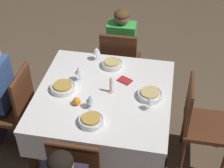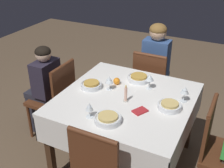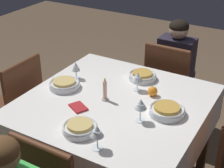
{
  "view_description": "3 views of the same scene",
  "coord_description": "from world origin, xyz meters",
  "px_view_note": "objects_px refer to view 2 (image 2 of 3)",
  "views": [
    {
      "loc": [
        0.48,
        -2.18,
        2.65
      ],
      "look_at": [
        0.07,
        0.01,
        0.86
      ],
      "focal_mm": 55.0,
      "sensor_mm": 36.0,
      "label": 1
    },
    {
      "loc": [
        1.96,
        0.85,
        2.05
      ],
      "look_at": [
        0.09,
        -0.1,
        0.91
      ],
      "focal_mm": 45.0,
      "sensor_mm": 36.0,
      "label": 2
    },
    {
      "loc": [
        -0.95,
        1.67,
        1.91
      ],
      "look_at": [
        0.03,
        -0.01,
        0.86
      ],
      "focal_mm": 55.0,
      "sensor_mm": 36.0,
      "label": 3
    }
  ],
  "objects_px": {
    "chair_north": "(220,148)",
    "bowl_west": "(139,78)",
    "chair_south": "(56,96)",
    "candle_centerpiece": "(126,95)",
    "person_adult_denim": "(157,64)",
    "chair_west": "(151,82)",
    "wine_glass_east": "(89,107)",
    "bowl_south": "(91,85)",
    "orange_fruit": "(117,81)",
    "dining_table": "(126,106)",
    "person_child_dark": "(43,87)",
    "bowl_north": "(170,105)",
    "napkin_red_folded": "(140,111)",
    "wine_glass_west": "(150,78)",
    "wine_glass_north": "(185,91)",
    "wine_glass_south": "(109,80)",
    "bowl_east": "(108,119)"
  },
  "relations": [
    {
      "from": "chair_north",
      "to": "bowl_west",
      "type": "height_order",
      "value": "chair_north"
    },
    {
      "from": "chair_south",
      "to": "candle_centerpiece",
      "type": "relative_size",
      "value": 5.6
    },
    {
      "from": "person_adult_denim",
      "to": "chair_north",
      "type": "bearing_deg",
      "value": 131.81
    },
    {
      "from": "chair_west",
      "to": "wine_glass_east",
      "type": "bearing_deg",
      "value": 85.9
    },
    {
      "from": "chair_south",
      "to": "bowl_south",
      "type": "distance_m",
      "value": 0.56
    },
    {
      "from": "bowl_south",
      "to": "person_adult_denim",
      "type": "bearing_deg",
      "value": 161.81
    },
    {
      "from": "chair_west",
      "to": "orange_fruit",
      "type": "distance_m",
      "value": 0.74
    },
    {
      "from": "dining_table",
      "to": "person_child_dark",
      "type": "bearing_deg",
      "value": -93.86
    },
    {
      "from": "person_child_dark",
      "to": "bowl_north",
      "type": "height_order",
      "value": "person_child_dark"
    },
    {
      "from": "candle_centerpiece",
      "to": "napkin_red_folded",
      "type": "height_order",
      "value": "candle_centerpiece"
    },
    {
      "from": "person_child_dark",
      "to": "wine_glass_west",
      "type": "bearing_deg",
      "value": 98.84
    },
    {
      "from": "bowl_south",
      "to": "wine_glass_east",
      "type": "xyz_separation_m",
      "value": [
        0.42,
        0.23,
        0.06
      ]
    },
    {
      "from": "wine_glass_north",
      "to": "chair_north",
      "type": "bearing_deg",
      "value": 66.84
    },
    {
      "from": "wine_glass_west",
      "to": "napkin_red_folded",
      "type": "height_order",
      "value": "wine_glass_west"
    },
    {
      "from": "bowl_north",
      "to": "wine_glass_east",
      "type": "xyz_separation_m",
      "value": [
        0.4,
        -0.53,
        0.06
      ]
    },
    {
      "from": "chair_west",
      "to": "wine_glass_south",
      "type": "relative_size",
      "value": 6.66
    },
    {
      "from": "wine_glass_west",
      "to": "napkin_red_folded",
      "type": "bearing_deg",
      "value": 9.64
    },
    {
      "from": "person_adult_denim",
      "to": "person_child_dark",
      "type": "distance_m",
      "value": 1.35
    },
    {
      "from": "chair_north",
      "to": "wine_glass_north",
      "type": "bearing_deg",
      "value": 66.84
    },
    {
      "from": "wine_glass_north",
      "to": "orange_fruit",
      "type": "height_order",
      "value": "wine_glass_north"
    },
    {
      "from": "bowl_south",
      "to": "orange_fruit",
      "type": "bearing_deg",
      "value": 131.56
    },
    {
      "from": "bowl_west",
      "to": "candle_centerpiece",
      "type": "height_order",
      "value": "candle_centerpiece"
    },
    {
      "from": "wine_glass_west",
      "to": "bowl_north",
      "type": "bearing_deg",
      "value": 47.94
    },
    {
      "from": "wine_glass_north",
      "to": "bowl_east",
      "type": "xyz_separation_m",
      "value": [
        0.56,
        -0.45,
        -0.08
      ]
    },
    {
      "from": "bowl_east",
      "to": "napkin_red_folded",
      "type": "relative_size",
      "value": 1.48
    },
    {
      "from": "chair_north",
      "to": "person_child_dark",
      "type": "xyz_separation_m",
      "value": [
        -0.06,
        -1.86,
        0.08
      ]
    },
    {
      "from": "person_adult_denim",
      "to": "person_child_dark",
      "type": "relative_size",
      "value": 1.11
    },
    {
      "from": "chair_south",
      "to": "orange_fruit",
      "type": "distance_m",
      "value": 0.73
    },
    {
      "from": "bowl_north",
      "to": "candle_centerpiece",
      "type": "height_order",
      "value": "candle_centerpiece"
    },
    {
      "from": "person_adult_denim",
      "to": "candle_centerpiece",
      "type": "relative_size",
      "value": 7.32
    },
    {
      "from": "chair_south",
      "to": "orange_fruit",
      "type": "relative_size",
      "value": 13.61
    },
    {
      "from": "wine_glass_east",
      "to": "bowl_west",
      "type": "bearing_deg",
      "value": 171.42
    },
    {
      "from": "person_child_dark",
      "to": "orange_fruit",
      "type": "distance_m",
      "value": 0.86
    },
    {
      "from": "bowl_west",
      "to": "orange_fruit",
      "type": "distance_m",
      "value": 0.23
    },
    {
      "from": "wine_glass_west",
      "to": "wine_glass_east",
      "type": "bearing_deg",
      "value": -22.06
    },
    {
      "from": "dining_table",
      "to": "wine_glass_north",
      "type": "bearing_deg",
      "value": 109.24
    },
    {
      "from": "bowl_west",
      "to": "napkin_red_folded",
      "type": "height_order",
      "value": "bowl_west"
    },
    {
      "from": "wine_glass_south",
      "to": "person_child_dark",
      "type": "bearing_deg",
      "value": -90.36
    },
    {
      "from": "wine_glass_south",
      "to": "wine_glass_east",
      "type": "height_order",
      "value": "wine_glass_south"
    },
    {
      "from": "bowl_west",
      "to": "bowl_east",
      "type": "height_order",
      "value": "same"
    },
    {
      "from": "person_child_dark",
      "to": "bowl_north",
      "type": "relative_size",
      "value": 5.25
    },
    {
      "from": "person_child_dark",
      "to": "candle_centerpiece",
      "type": "height_order",
      "value": "person_child_dark"
    },
    {
      "from": "chair_north",
      "to": "wine_glass_west",
      "type": "height_order",
      "value": "wine_glass_west"
    },
    {
      "from": "person_adult_denim",
      "to": "wine_glass_north",
      "type": "relative_size",
      "value": 8.19
    },
    {
      "from": "person_child_dark",
      "to": "bowl_south",
      "type": "bearing_deg",
      "value": 85.94
    },
    {
      "from": "chair_south",
      "to": "wine_glass_east",
      "type": "height_order",
      "value": "chair_south"
    },
    {
      "from": "bowl_west",
      "to": "wine_glass_south",
      "type": "distance_m",
      "value": 0.35
    },
    {
      "from": "wine_glass_east",
      "to": "chair_north",
      "type": "bearing_deg",
      "value": 112.43
    },
    {
      "from": "bowl_west",
      "to": "orange_fruit",
      "type": "xyz_separation_m",
      "value": [
        0.17,
        -0.16,
        0.01
      ]
    },
    {
      "from": "candle_centerpiece",
      "to": "wine_glass_south",
      "type": "bearing_deg",
      "value": -119.0
    }
  ]
}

